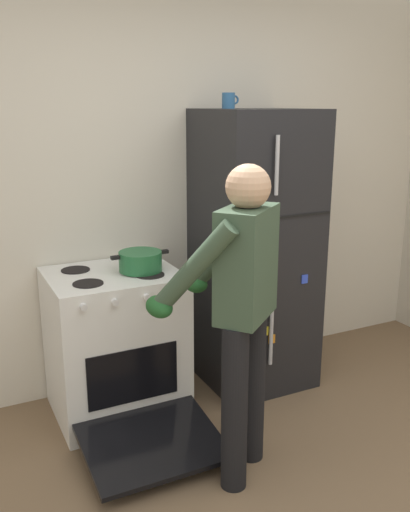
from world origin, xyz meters
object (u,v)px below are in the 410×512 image
Objects in this scene: stove_range at (116,345)px; person_cook at (239,298)px; red_pot at (140,261)px; refrigerator at (254,251)px; coffee_mug at (229,101)px.

stove_range is 0.76× the size of person_cook.
refrigerator is at bearing 3.49° from red_pot.
refrigerator is at bearing 54.86° from person_cook.
coffee_mug reaches higher than red_pot.
person_cook is at bearing -115.12° from coffee_mug.
refrigerator reaches higher than person_cook.
refrigerator is 16.32× the size of coffee_mug.
stove_range is (-0.98, -0.02, -0.48)m from refrigerator.
red_pot reaches higher than stove_range.
person_cook is 0.83m from red_pot.
stove_range is 1.05m from person_cook.
stove_range is at bearing -175.15° from coffee_mug.
red_pot is (0.16, -0.03, 0.52)m from stove_range.
stove_range is 0.55m from red_pot.
red_pot is at bearing -176.51° from refrigerator.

